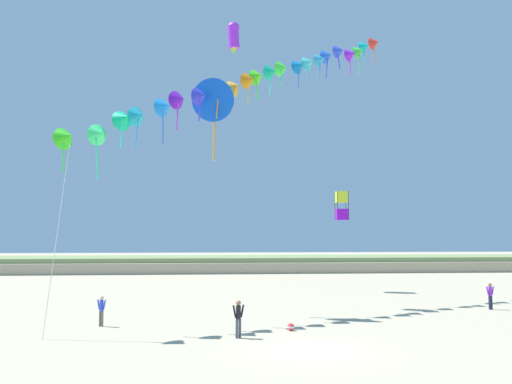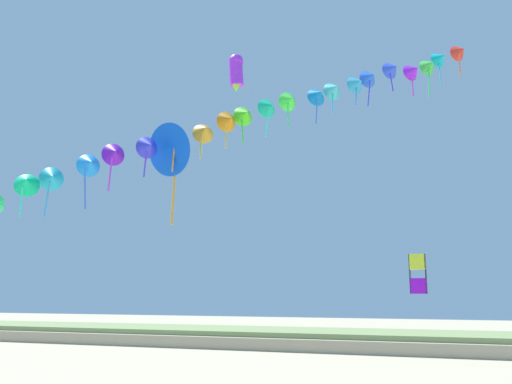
% 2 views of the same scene
% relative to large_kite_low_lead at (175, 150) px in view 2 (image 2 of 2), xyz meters
% --- Properties ---
extents(dune_ridge, '(120.00, 12.63, 1.85)m').
position_rel_large_kite_low_lead_xyz_m(dune_ridge, '(3.90, 37.93, -12.23)').
color(dune_ridge, tan).
rests_on(dune_ridge, ground).
extents(kite_banner_string, '(22.96, 21.18, 22.43)m').
position_rel_large_kite_low_lead_xyz_m(kite_banner_string, '(3.67, 2.85, 2.50)').
color(kite_banner_string, '#2FD51C').
extents(large_kite_low_lead, '(2.95, 2.02, 5.26)m').
position_rel_large_kite_low_lead_xyz_m(large_kite_low_lead, '(0.00, 0.00, 0.00)').
color(large_kite_low_lead, blue).
extents(large_kite_mid_trail, '(1.00, 1.00, 2.43)m').
position_rel_large_kite_low_lead_xyz_m(large_kite_mid_trail, '(10.96, 11.69, -5.98)').
color(large_kite_mid_trail, '#8D0FD0').
extents(large_kite_high_solo, '(0.99, 0.90, 2.38)m').
position_rel_large_kite_low_lead_xyz_m(large_kite_high_solo, '(1.40, 4.87, 5.98)').
color(large_kite_high_solo, '#A72CEE').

